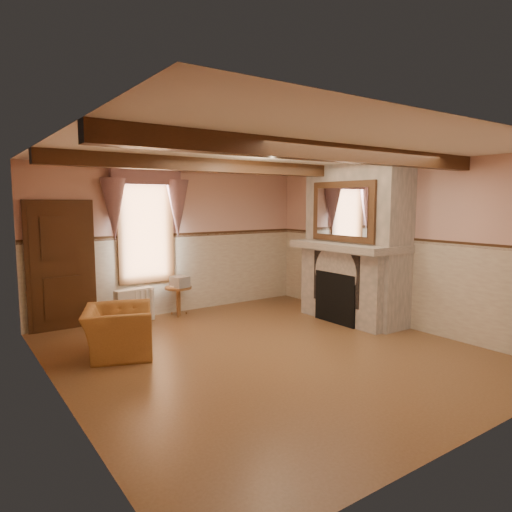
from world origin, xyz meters
TOP-DOWN VIEW (x-y plane):
  - floor at (0.00, 0.00)m, footprint 5.50×6.00m
  - ceiling at (0.00, 0.00)m, footprint 5.50×6.00m
  - wall_back at (0.00, 3.00)m, footprint 5.50×0.02m
  - wall_front at (0.00, -3.00)m, footprint 5.50×0.02m
  - wall_left at (-2.75, 0.00)m, footprint 0.02×6.00m
  - wall_right at (2.75, 0.00)m, footprint 0.02×6.00m
  - wainscot at (0.00, 0.00)m, footprint 5.50×6.00m
  - chair_rail at (0.00, 0.00)m, footprint 5.50×6.00m
  - firebox at (2.00, 0.60)m, footprint 0.20×0.95m
  - armchair at (-1.76, 1.14)m, footprint 1.21×1.29m
  - side_table at (-0.10, 2.70)m, footprint 0.63×0.63m
  - book_stack at (-0.08, 2.66)m, footprint 0.31×0.36m
  - radiator at (-0.96, 2.70)m, footprint 0.72×0.27m
  - bowl at (2.24, 0.70)m, footprint 0.38×0.38m
  - mantel_clock at (2.24, 1.34)m, footprint 0.14×0.24m
  - oil_lamp at (2.24, 1.28)m, footprint 0.11×0.11m
  - candle_red at (2.24, -0.08)m, footprint 0.06×0.06m
  - jar_yellow at (2.24, 0.07)m, footprint 0.06×0.06m
  - fireplace at (2.42, 0.60)m, footprint 0.85×2.00m
  - mantel at (2.24, 0.60)m, footprint 1.05×2.05m
  - overmantel_mirror at (2.06, 0.60)m, footprint 0.06×1.44m
  - door at (-2.10, 2.94)m, footprint 1.10×0.10m
  - window at (-0.60, 2.97)m, footprint 1.06×0.08m
  - window_drapes at (-0.60, 2.88)m, footprint 1.30×0.14m
  - ceiling_beam_front at (0.00, -1.20)m, footprint 5.50×0.18m
  - ceiling_beam_back at (0.00, 1.20)m, footprint 5.50×0.18m

SIDE VIEW (x-z plane):
  - floor at x=0.00m, z-range -0.01..0.01m
  - side_table at x=-0.10m, z-range 0.00..0.55m
  - radiator at x=-0.96m, z-range 0.00..0.60m
  - armchair at x=-1.76m, z-range 0.00..0.67m
  - firebox at x=2.00m, z-range 0.00..0.90m
  - book_stack at x=-0.08m, z-range 0.55..0.75m
  - wainscot at x=0.00m, z-range 0.00..1.50m
  - door at x=-2.10m, z-range 0.00..2.10m
  - mantel at x=2.24m, z-range 1.30..1.42m
  - wall_back at x=0.00m, z-range 0.00..2.80m
  - wall_front at x=0.00m, z-range 0.00..2.80m
  - wall_left at x=-2.75m, z-range 0.00..2.80m
  - wall_right at x=2.75m, z-range 0.00..2.80m
  - fireplace at x=2.42m, z-range 0.00..2.80m
  - bowl at x=2.24m, z-range 1.42..1.51m
  - jar_yellow at x=2.24m, z-range 1.42..1.54m
  - chair_rail at x=0.00m, z-range 1.46..1.54m
  - candle_red at x=2.24m, z-range 1.42..1.58m
  - mantel_clock at x=2.24m, z-range 1.42..1.62m
  - oil_lamp at x=2.24m, z-range 1.42..1.70m
  - window at x=-0.60m, z-range 0.64..2.66m
  - overmantel_mirror at x=2.06m, z-range 1.45..2.49m
  - window_drapes at x=-0.60m, z-range 1.55..2.95m
  - ceiling_beam_front at x=0.00m, z-range 2.60..2.80m
  - ceiling_beam_back at x=0.00m, z-range 2.60..2.80m
  - ceiling at x=0.00m, z-range 2.79..2.80m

